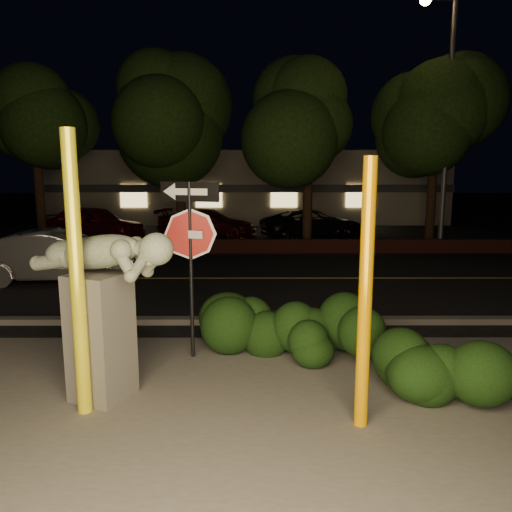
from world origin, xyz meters
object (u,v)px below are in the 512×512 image
at_px(parked_car_red, 93,223).
at_px(sculpture, 101,296).
at_px(yellow_pole_left, 77,277).
at_px(parked_car_dark, 314,224).
at_px(signpost, 190,235).
at_px(parked_car_darkred, 207,223).
at_px(streetlight, 444,104).
at_px(yellow_pole_right, 365,297).
at_px(silver_sedan, 58,256).

bearing_deg(parked_car_red, sculpture, -142.97).
height_order(yellow_pole_left, parked_car_red, yellow_pole_left).
height_order(sculpture, parked_car_dark, sculpture).
distance_m(signpost, parked_car_darkred, 14.41).
bearing_deg(parked_car_dark, parked_car_red, 77.44).
height_order(signpost, streetlight, streetlight).
bearing_deg(yellow_pole_right, streetlight, 66.95).
height_order(streetlight, parked_car_dark, streetlight).
distance_m(parked_car_red, parked_car_dark, 9.47).
bearing_deg(parked_car_darkred, streetlight, -100.35).
xyz_separation_m(sculpture, silver_sedan, (-3.35, 7.05, -0.72)).
bearing_deg(yellow_pole_left, signpost, 58.54).
height_order(parked_car_darkred, parked_car_dark, parked_car_darkred).
relative_size(streetlight, silver_sedan, 2.10).
distance_m(streetlight, parked_car_red, 14.61).
xyz_separation_m(parked_car_red, parked_car_dark, (9.45, 0.53, -0.11)).
bearing_deg(sculpture, silver_sedan, 139.41).
height_order(yellow_pole_right, parked_car_darkred, yellow_pole_right).
bearing_deg(streetlight, parked_car_red, 164.55).
distance_m(yellow_pole_right, parked_car_dark, 16.21).
relative_size(yellow_pole_right, parked_car_dark, 0.70).
bearing_deg(signpost, parked_car_red, 129.47).
relative_size(signpost, sculpture, 1.24).
bearing_deg(streetlight, parked_car_darkred, 153.48).
bearing_deg(silver_sedan, yellow_pole_right, -144.96).
relative_size(yellow_pole_left, silver_sedan, 0.83).
xyz_separation_m(signpost, parked_car_red, (-5.86, 13.39, -1.28)).
bearing_deg(parked_car_dark, yellow_pole_right, 159.62).
relative_size(yellow_pole_right, silver_sedan, 0.75).
distance_m(yellow_pole_right, silver_sedan, 10.27).
relative_size(signpost, parked_car_red, 0.65).
xyz_separation_m(streetlight, parked_car_darkred, (-8.85, 3.69, -4.68)).
bearing_deg(yellow_pole_right, parked_car_dark, 85.37).
relative_size(signpost, parked_car_darkred, 0.65).
bearing_deg(sculpture, yellow_pole_left, -86.16).
height_order(yellow_pole_left, parked_car_dark, yellow_pole_left).
bearing_deg(streetlight, parked_car_dark, 137.49).
distance_m(yellow_pole_right, streetlight, 14.41).
distance_m(yellow_pole_right, signpost, 3.20).
height_order(yellow_pole_left, signpost, yellow_pole_left).
relative_size(sculpture, parked_car_dark, 0.50).
bearing_deg(signpost, streetlight, 69.73).
height_order(yellow_pole_right, parked_car_dark, yellow_pole_right).
distance_m(sculpture, parked_car_red, 15.65).
height_order(signpost, parked_car_red, signpost).
distance_m(silver_sedan, parked_car_dark, 11.51).
xyz_separation_m(yellow_pole_left, parked_car_darkred, (0.03, 16.17, -1.12)).
relative_size(silver_sedan, parked_car_dark, 0.93).
bearing_deg(yellow_pole_left, sculpture, 69.82).
distance_m(signpost, sculpture, 1.87).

